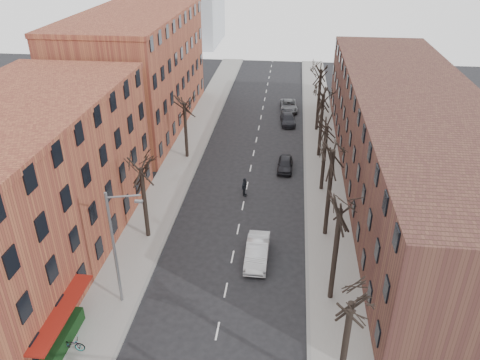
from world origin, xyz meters
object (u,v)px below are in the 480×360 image
(silver_sedan, at_px, (257,252))
(parked_car_mid, at_px, (288,119))
(parked_car_near, at_px, (285,164))
(bicycle, at_px, (70,344))

(silver_sedan, distance_m, parked_car_mid, 30.12)
(silver_sedan, distance_m, parked_car_near, 16.31)
(silver_sedan, bearing_deg, bicycle, -135.57)
(bicycle, bearing_deg, silver_sedan, -47.44)
(silver_sedan, relative_size, parked_car_mid, 1.09)
(parked_car_near, relative_size, parked_car_mid, 0.88)
(parked_car_near, distance_m, bicycle, 29.63)
(silver_sedan, xyz_separation_m, parked_car_near, (1.79, 16.21, -0.14))
(silver_sedan, relative_size, bicycle, 2.58)
(parked_car_mid, relative_size, bicycle, 2.36)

